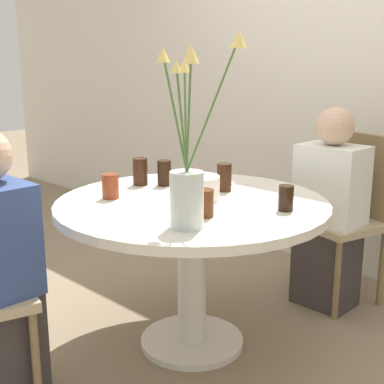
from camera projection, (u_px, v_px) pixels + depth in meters
name	position (u px, v px, depth m)	size (l,w,h in m)	color
ground_plane	(192.00, 343.00, 2.57)	(16.00, 16.00, 0.00)	#89755B
wall_back	(352.00, 64.00, 3.22)	(8.00, 0.05, 2.60)	silver
dining_table	(192.00, 229.00, 2.43)	(1.23, 1.23, 0.71)	silver
chair_left_flank	(351.00, 208.00, 2.95)	(0.49, 0.49, 0.93)	tan
birthday_cake	(196.00, 188.00, 2.41)	(0.21, 0.21, 0.15)	white
flower_vase	(189.00, 174.00, 1.97)	(0.27, 0.27, 0.72)	silver
side_plate	(218.00, 182.00, 2.74)	(0.18, 0.18, 0.01)	white
drink_glass_0	(224.00, 177.00, 2.56)	(0.07, 0.07, 0.13)	#33190C
drink_glass_1	(164.00, 173.00, 2.68)	(0.07, 0.07, 0.13)	black
drink_glass_2	(204.00, 203.00, 2.15)	(0.08, 0.08, 0.11)	#51280F
drink_glass_3	(140.00, 172.00, 2.69)	(0.07, 0.07, 0.14)	#33190C
drink_glass_4	(110.00, 186.00, 2.43)	(0.08, 0.08, 0.11)	maroon
drink_glass_5	(286.00, 198.00, 2.23)	(0.06, 0.06, 0.11)	black
person_boy	(329.00, 215.00, 2.88)	(0.34, 0.24, 1.09)	#383333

